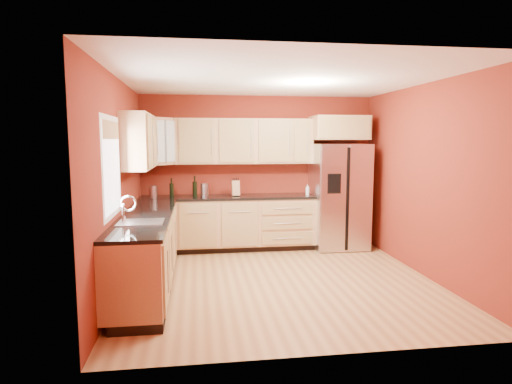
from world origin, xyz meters
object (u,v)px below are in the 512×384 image
Objects in this scene: refrigerator at (339,196)px; soap_dispenser at (307,190)px; knife_block at (236,188)px; wine_bottle_a at (172,188)px; canister_left at (153,192)px.

refrigerator is 0.56m from soap_dispenser.
refrigerator reaches higher than knife_block.
knife_block reaches higher than soap_dispenser.
refrigerator reaches higher than wine_bottle_a.
refrigerator is 5.79× the size of wine_bottle_a.
refrigerator is 1.78m from knife_block.
wine_bottle_a is at bearing 178.56° from refrigerator.
canister_left is at bearing -179.38° from soap_dispenser.
wine_bottle_a is (-2.82, 0.07, 0.18)m from refrigerator.
refrigerator reaches higher than canister_left.
wine_bottle_a is 2.27m from soap_dispenser.
wine_bottle_a is 1.75× the size of soap_dispenser.
wine_bottle_a is at bearing 178.79° from soap_dispenser.
refrigerator is 3.11m from canister_left.
soap_dispenser is at bearing 0.62° from canister_left.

